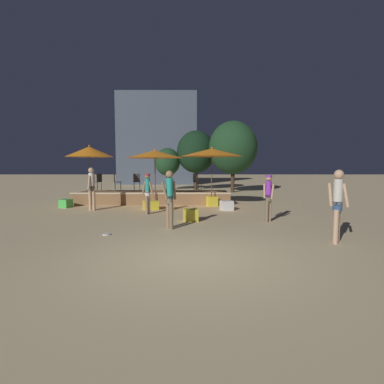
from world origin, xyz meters
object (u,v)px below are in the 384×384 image
at_px(background_tree_2, 196,152).
at_px(background_tree_0, 167,162).
at_px(patio_umbrella_0, 89,152).
at_px(bistro_chair_0, 98,180).
at_px(cube_seat_4, 212,201).
at_px(bistro_chair_2, 116,180).
at_px(person_3, 268,196).
at_px(person_2, 148,192).
at_px(background_tree_1, 233,148).
at_px(patio_umbrella_1, 155,154).
at_px(cube_seat_2, 151,205).
at_px(frisbee_disc, 106,234).
at_px(cube_seat_0, 66,203).
at_px(cube_seat_3, 191,215).
at_px(person_0, 92,186).
at_px(bistro_chair_3, 196,180).
at_px(person_4, 170,197).
at_px(patio_umbrella_2, 212,152).
at_px(person_1, 338,202).
at_px(bistro_chair_1, 137,180).
at_px(cube_seat_1, 227,205).

bearing_deg(background_tree_2, background_tree_0, -175.34).
xyz_separation_m(patio_umbrella_0, bistro_chair_0, (-0.08, 1.52, -1.45)).
xyz_separation_m(cube_seat_4, background_tree_2, (-0.66, 9.95, 2.83)).
bearing_deg(bistro_chair_2, bistro_chair_0, 77.04).
bearing_deg(person_3, person_2, -65.17).
bearing_deg(bistro_chair_0, background_tree_1, 155.70).
bearing_deg(patio_umbrella_1, background_tree_1, 57.30).
distance_m(cube_seat_2, background_tree_1, 10.41).
distance_m(bistro_chair_2, frisbee_disc, 7.96).
bearing_deg(bistro_chair_2, cube_seat_0, 127.43).
bearing_deg(cube_seat_3, person_0, 149.48).
distance_m(cube_seat_4, bistro_chair_2, 5.41).
relative_size(bistro_chair_2, background_tree_1, 0.17).
bearing_deg(patio_umbrella_0, bistro_chair_0, 92.98).
bearing_deg(bistro_chair_3, cube_seat_2, 170.67).
xyz_separation_m(patio_umbrella_0, bistro_chair_2, (0.89, 1.48, -1.45)).
relative_size(cube_seat_3, cube_seat_4, 0.98).
relative_size(bistro_chair_0, background_tree_0, 0.27).
relative_size(person_3, person_4, 0.90).
distance_m(person_2, background_tree_0, 12.27).
relative_size(patio_umbrella_2, bistro_chair_3, 3.30).
bearing_deg(background_tree_0, patio_umbrella_0, -107.30).
bearing_deg(bistro_chair_3, person_2, -178.01).
height_order(person_0, person_2, person_0).
height_order(person_2, person_4, person_4).
bearing_deg(person_1, background_tree_0, -123.83).
bearing_deg(person_4, person_0, 6.46).
xyz_separation_m(bistro_chair_1, frisbee_disc, (0.53, -7.72, -1.17)).
bearing_deg(patio_umbrella_1, cube_seat_0, -172.07).
relative_size(cube_seat_2, frisbee_disc, 3.55).
bearing_deg(frisbee_disc, cube_seat_2, 83.44).
distance_m(person_2, background_tree_1, 11.36).
distance_m(bistro_chair_2, background_tree_0, 8.50).
xyz_separation_m(patio_umbrella_0, patio_umbrella_1, (3.19, -0.02, -0.12)).
height_order(cube_seat_2, bistro_chair_1, bistro_chair_1).
bearing_deg(bistro_chair_1, person_2, 97.83).
distance_m(cube_seat_2, bistro_chair_2, 3.62).
relative_size(cube_seat_1, person_0, 0.32).
bearing_deg(cube_seat_4, bistro_chair_0, 164.87).
xyz_separation_m(bistro_chair_0, background_tree_2, (5.40, 8.32, 1.88)).
height_order(cube_seat_2, person_3, person_3).
height_order(cube_seat_4, person_3, person_3).
relative_size(frisbee_disc, background_tree_0, 0.07).
bearing_deg(person_3, patio_umbrella_1, -87.85).
bearing_deg(cube_seat_1, person_0, -179.11).
bearing_deg(patio_umbrella_2, cube_seat_3, -104.37).
xyz_separation_m(cube_seat_0, cube_seat_2, (4.10, -0.59, -0.00)).
height_order(person_3, background_tree_1, background_tree_1).
relative_size(cube_seat_0, cube_seat_3, 1.06).
distance_m(cube_seat_1, person_4, 4.60).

